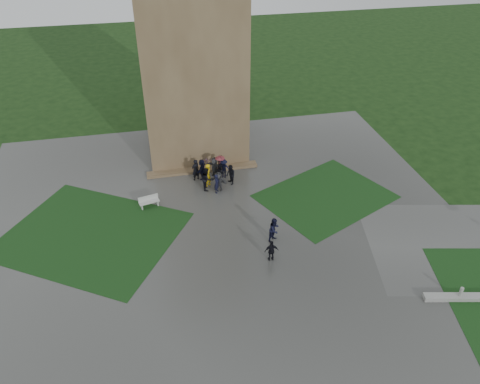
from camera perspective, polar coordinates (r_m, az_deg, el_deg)
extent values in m
plane|color=black|center=(29.90, -1.65, -7.85)|extent=(120.00, 120.00, 0.00)
cube|color=#3A3A38|center=(31.39, -2.33, -5.44)|extent=(34.00, 34.00, 0.02)
cube|color=black|center=(33.05, -17.68, -4.96)|extent=(14.10, 13.46, 0.01)
cube|color=black|center=(35.69, 10.37, -0.53)|extent=(11.12, 10.15, 0.01)
cube|color=brown|center=(38.71, -6.17, 17.43)|extent=(8.00, 8.00, 18.00)
cube|color=brown|center=(38.29, -4.58, 2.75)|extent=(9.00, 0.80, 0.22)
cylinder|color=gray|center=(29.71, 25.28, -11.14)|extent=(0.20, 0.20, 0.90)
cube|color=#BBBBB6|center=(34.41, -11.01, -1.20)|extent=(1.53, 0.77, 0.06)
cube|color=#BBBBB6|center=(34.44, -11.90, -1.75)|extent=(0.17, 0.40, 0.41)
cube|color=#BBBBB6|center=(34.64, -10.04, -1.27)|extent=(0.17, 0.40, 0.41)
cube|color=#BBBBB6|center=(34.46, -11.15, -0.71)|extent=(1.44, 0.39, 0.39)
imported|color=black|center=(36.60, -2.41, 2.39)|extent=(0.62, 0.81, 1.48)
imported|color=black|center=(37.00, -1.98, 2.89)|extent=(1.14, 0.82, 1.60)
imported|color=black|center=(37.35, -2.26, 3.30)|extent=(0.90, 0.94, 1.71)
imported|color=#3B3C40|center=(37.08, -3.14, 3.04)|extent=(1.37, 1.65, 1.72)
imported|color=black|center=(36.95, -4.65, 2.81)|extent=(1.08, 1.65, 1.68)
imported|color=black|center=(36.77, -5.44, 2.70)|extent=(0.78, 0.68, 1.80)
imported|color=#E1B40D|center=(35.87, -3.99, 2.04)|extent=(0.83, 0.83, 1.94)
imported|color=black|center=(35.57, -4.10, 1.62)|extent=(0.61, 0.94, 1.83)
imported|color=black|center=(35.22, -2.84, 1.04)|extent=(0.60, 0.67, 1.54)
imported|color=#3B3C40|center=(35.48, -2.62, 1.33)|extent=(1.49, 1.24, 1.56)
imported|color=black|center=(36.13, -1.16, 2.10)|extent=(0.62, 0.88, 1.64)
imported|color=#BB4D5B|center=(36.01, -2.46, 3.95)|extent=(0.75, 0.75, 0.66)
imported|color=#803696|center=(35.33, -4.06, 3.49)|extent=(0.89, 0.89, 0.82)
imported|color=black|center=(30.62, 4.21, -4.59)|extent=(0.96, 0.91, 1.74)
imported|color=black|center=(29.19, 3.87, -7.16)|extent=(0.90, 0.55, 1.48)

